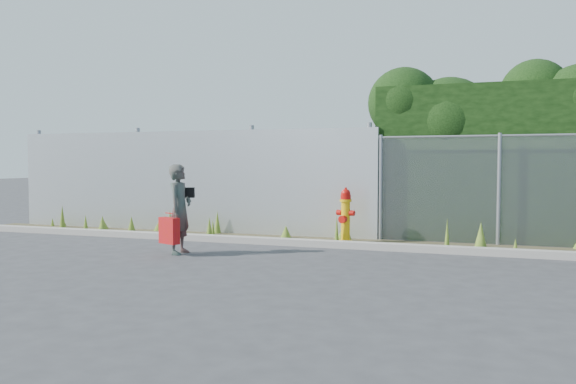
{
  "coord_description": "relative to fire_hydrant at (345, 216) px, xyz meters",
  "views": [
    {
      "loc": [
        2.87,
        -7.85,
        1.51
      ],
      "look_at": [
        -0.3,
        1.4,
        1.0
      ],
      "focal_mm": 35.0,
      "sensor_mm": 36.0,
      "label": 1
    }
  ],
  "objects": [
    {
      "name": "ground",
      "position": [
        -0.5,
        -2.39,
        -0.51
      ],
      "size": [
        80.0,
        80.0,
        0.0
      ],
      "primitive_type": "plane",
      "color": "#353537",
      "rests_on": "ground"
    },
    {
      "name": "curb",
      "position": [
        -0.5,
        -0.59,
        -0.45
      ],
      "size": [
        16.0,
        0.22,
        0.12
      ],
      "primitive_type": "cube",
      "color": "gray",
      "rests_on": "ground"
    },
    {
      "name": "weed_strip",
      "position": [
        -0.51,
        0.02,
        -0.4
      ],
      "size": [
        16.0,
        1.22,
        0.55
      ],
      "color": "#403924",
      "rests_on": "ground"
    },
    {
      "name": "corrugated_fence",
      "position": [
        -3.75,
        0.62,
        0.59
      ],
      "size": [
        8.5,
        0.21,
        2.3
      ],
      "color": "silver",
      "rests_on": "ground"
    },
    {
      "name": "chainlink_fence",
      "position": [
        3.75,
        0.61,
        0.52
      ],
      "size": [
        6.5,
        0.07,
        2.05
      ],
      "color": "gray",
      "rests_on": "ground"
    },
    {
      "name": "hedge",
      "position": [
        3.75,
        1.61,
        1.39
      ],
      "size": [
        7.57,
        1.87,
        3.53
      ],
      "color": "black",
      "rests_on": "ground"
    },
    {
      "name": "fire_hydrant",
      "position": [
        0.0,
        0.0,
        0.0
      ],
      "size": [
        0.35,
        0.31,
        1.05
      ],
      "rotation": [
        0.0,
        0.0,
        -0.19
      ],
      "color": "#E3AB0B",
      "rests_on": "ground"
    },
    {
      "name": "woman",
      "position": [
        -2.32,
        -2.07,
        0.23
      ],
      "size": [
        0.38,
        0.56,
        1.49
      ],
      "primitive_type": "imported",
      "rotation": [
        0.0,
        0.0,
        1.63
      ],
      "color": "#0F6053",
      "rests_on": "ground"
    },
    {
      "name": "red_tote_bag",
      "position": [
        -2.41,
        -2.28,
        -0.1
      ],
      "size": [
        0.39,
        0.14,
        0.51
      ],
      "rotation": [
        0.0,
        0.0,
        -0.39
      ],
      "color": "#B0180A"
    },
    {
      "name": "black_shoulder_bag",
      "position": [
        -2.29,
        -1.87,
        0.5
      ],
      "size": [
        0.23,
        0.1,
        0.17
      ],
      "rotation": [
        0.0,
        0.0,
        0.35
      ],
      "color": "black"
    }
  ]
}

